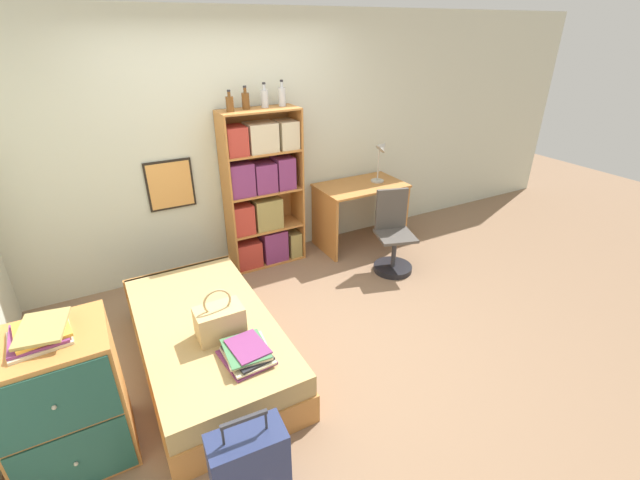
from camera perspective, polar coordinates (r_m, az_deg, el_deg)
ground_plane at (r=3.86m, az=-3.03°, el=-12.17°), size 14.00×14.00×0.00m
wall_back at (r=4.61m, az=-12.17°, el=11.99°), size 10.00×0.09×2.60m
bed at (r=3.57m, az=-14.74°, el=-12.87°), size 0.98×1.86×0.40m
handbag at (r=3.19m, az=-13.22°, el=-10.51°), size 0.33×0.21×0.39m
book_stack_on_bed at (r=3.01m, az=-9.73°, el=-14.63°), size 0.34×0.38×0.10m
suitcase at (r=2.63m, az=-9.33°, el=-28.24°), size 0.42×0.23×0.70m
dresser at (r=3.05m, az=-30.88°, el=-18.04°), size 0.63×0.55×0.92m
magazine_pile_on_dresser at (r=2.78m, az=-33.22°, el=-10.30°), size 0.32×0.34×0.07m
bookcase at (r=4.62m, az=-7.77°, el=6.04°), size 0.81×0.34×1.69m
bottle_green at (r=4.29m, az=-11.94°, el=17.40°), size 0.07×0.07×0.20m
bottle_brown at (r=4.40m, az=-9.89°, el=17.89°), size 0.07×0.07×0.22m
bottle_clear at (r=4.47m, az=-7.41°, el=18.28°), size 0.07×0.07×0.24m
bottle_blue at (r=4.53m, az=-5.09°, el=18.57°), size 0.07×0.07×0.25m
desk at (r=5.13m, az=5.37°, el=4.74°), size 1.02×0.62×0.76m
desk_lamp at (r=5.10m, az=8.21°, el=11.41°), size 0.20×0.15×0.50m
desk_chair at (r=4.71m, az=9.69°, el=-0.64°), size 0.48×0.48×0.89m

